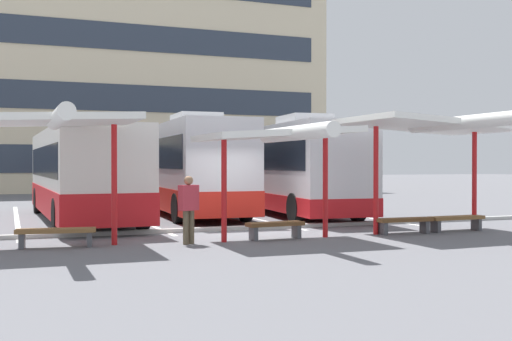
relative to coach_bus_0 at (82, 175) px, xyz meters
name	(u,v)px	position (x,y,z in m)	size (l,w,h in m)	color
ground_plane	(242,232)	(3.84, -5.61, -1.57)	(160.00, 160.00, 0.00)	slate
terminal_building	(93,83)	(3.87, 28.96, 6.83)	(33.41, 15.80, 19.54)	beige
coach_bus_0	(82,175)	(0.00, 0.00, 0.00)	(2.92, 11.43, 3.45)	silver
coach_bus_1	(188,169)	(4.14, 1.34, 0.20)	(3.00, 10.67, 3.81)	silver
coach_bus_2	(292,169)	(7.86, -0.30, 0.20)	(3.32, 10.25, 3.75)	silver
lane_stripe_0	(17,220)	(-2.12, 1.17, -1.57)	(0.16, 14.00, 0.01)	white
lane_stripe_1	(130,216)	(1.86, 1.17, -1.57)	(0.16, 14.00, 0.01)	white
lane_stripe_2	(230,213)	(5.83, 1.17, -1.57)	(0.16, 14.00, 0.01)	white
lane_stripe_3	(320,210)	(9.80, 1.17, -1.57)	(0.16, 14.00, 0.01)	white
waiting_shelter_0	(56,123)	(-1.34, -7.36, 1.34)	(3.71, 4.47, 3.15)	red
bench_0	(56,233)	(-1.34, -7.10, -1.23)	(1.86, 0.67, 0.45)	brown
waiting_shelter_1	(280,136)	(4.10, -7.79, 1.09)	(3.86, 4.49, 2.94)	red
bench_1	(275,227)	(4.10, -7.46, -1.24)	(1.57, 0.51, 0.45)	brown
waiting_shelter_2	(433,127)	(8.85, -7.73, 1.45)	(4.40, 5.37, 3.30)	red
bench_2	(404,222)	(7.95, -7.63, -1.24)	(1.66, 0.47, 0.45)	brown
bench_3	(456,220)	(9.75, -7.62, -1.24)	(1.81, 0.49, 0.45)	brown
platform_kerb	(235,228)	(3.84, -4.99, -1.51)	(44.00, 0.24, 0.12)	#ADADA8
waiting_passenger_0	(189,205)	(1.73, -7.63, -0.61)	(0.53, 0.37, 1.67)	brown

